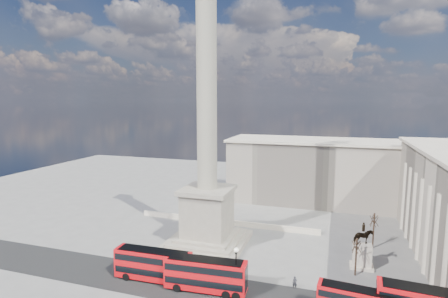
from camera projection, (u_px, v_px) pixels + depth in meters
ground at (198, 255)px, 60.68m from camera, size 180.00×180.00×0.00m
asphalt_road at (203, 289)px, 49.73m from camera, size 120.00×9.00×0.01m
nelsons_column at (207, 177)px, 63.62m from camera, size 14.00×14.00×49.85m
balustrade_wall at (226, 222)px, 75.68m from camera, size 40.00×0.60×1.10m
building_northeast at (326, 171)px, 91.09m from camera, size 51.00×17.00×16.60m
red_bus_a at (154, 265)px, 51.84m from camera, size 11.73×3.04×4.73m
red_bus_b at (206, 274)px, 48.94m from camera, size 11.78×3.46×4.72m
victorian_lamp at (236, 268)px, 47.09m from camera, size 0.61×0.61×7.12m
equestrian_statue at (362, 252)px, 55.82m from camera, size 3.58×2.68×7.56m
bare_tree_mid at (357, 245)px, 53.06m from camera, size 1.63×1.63×6.19m
bare_tree_far at (374, 219)px, 62.89m from camera, size 1.69×1.69×6.91m
pedestrian_walking at (295, 283)px, 49.67m from camera, size 0.73×0.54×1.85m
pedestrian_crossing at (319, 288)px, 48.45m from camera, size 0.54×1.07×1.75m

